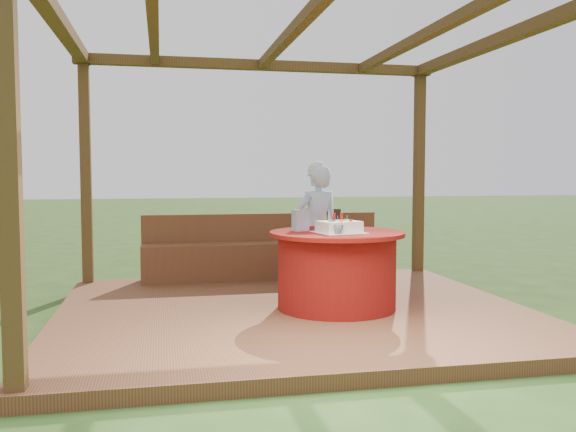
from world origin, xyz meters
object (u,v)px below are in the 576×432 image
object	(u,v)px
gift_bag	(300,220)
table	(337,269)
birthday_cake	(339,227)
chair	(322,242)
elderly_woman	(317,227)
bench	(264,257)
drinking_glass	(339,230)

from	to	relation	value
gift_bag	table	bearing A→B (deg)	-42.05
table	birthday_cake	xyz separation A→B (m)	(-0.01, -0.11, 0.43)
chair	elderly_woman	world-z (taller)	elderly_woman
table	gift_bag	distance (m)	0.59
chair	birthday_cake	xyz separation A→B (m)	(-0.21, -1.41, 0.31)
table	gift_bag	size ratio (longest dim) A/B	6.21
bench	birthday_cake	world-z (taller)	birthday_cake
elderly_woman	gift_bag	xyz separation A→B (m)	(-0.33, -0.63, 0.13)
birthday_cake	drinking_glass	xyz separation A→B (m)	(-0.06, -0.17, -0.01)
elderly_woman	birthday_cake	distance (m)	0.88
chair	drinking_glass	xyz separation A→B (m)	(-0.27, -1.58, 0.30)
gift_bag	drinking_glass	bearing A→B (deg)	-77.02
drinking_glass	gift_bag	bearing A→B (deg)	122.26
table	birthday_cake	distance (m)	0.44
bench	gift_bag	distance (m)	1.80
drinking_glass	elderly_woman	bearing A→B (deg)	86.19
table	birthday_cake	size ratio (longest dim) A/B	2.62
chair	elderly_woman	distance (m)	0.62
birthday_cake	gift_bag	bearing A→B (deg)	142.14
elderly_woman	birthday_cake	bearing A→B (deg)	-90.96
elderly_woman	birthday_cake	size ratio (longest dim) A/B	2.91
chair	birthday_cake	bearing A→B (deg)	-98.60
chair	elderly_woman	size ratio (longest dim) A/B	0.61
table	elderly_woman	xyz separation A→B (m)	(0.00, 0.77, 0.34)
bench	drinking_glass	xyz separation A→B (m)	(0.34, -2.11, 0.53)
chair	drinking_glass	size ratio (longest dim) A/B	9.31
table	elderly_woman	bearing A→B (deg)	89.69
bench	table	distance (m)	1.88
elderly_woman	bench	bearing A→B (deg)	111.00
bench	drinking_glass	world-z (taller)	drinking_glass
table	birthday_cake	bearing A→B (deg)	-95.50
birthday_cake	gift_bag	world-z (taller)	gift_bag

